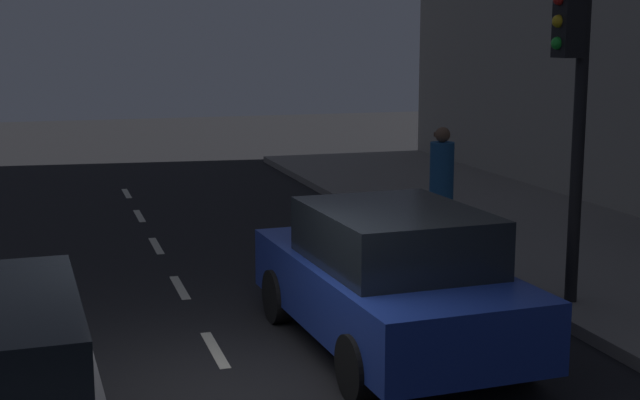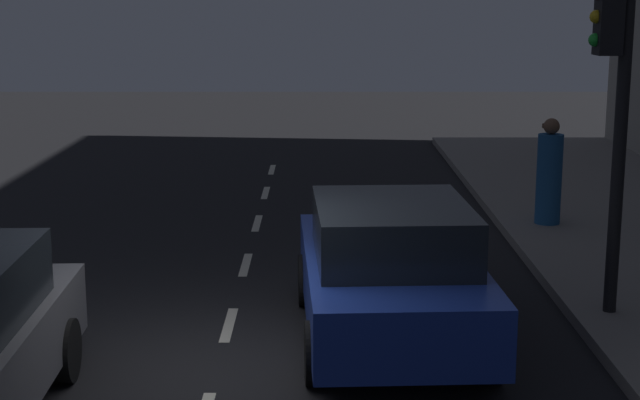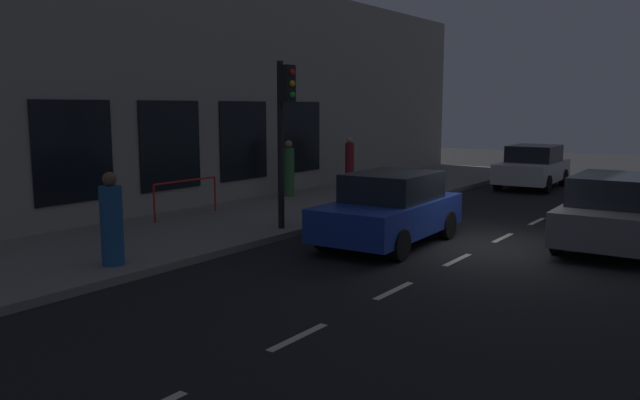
# 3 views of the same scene
# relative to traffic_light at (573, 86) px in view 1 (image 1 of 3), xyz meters

# --- Properties ---
(traffic_light) EXTENTS (0.50, 0.32, 3.91)m
(traffic_light) POSITION_rel_traffic_light_xyz_m (0.00, 0.00, 0.00)
(traffic_light) COLOR black
(traffic_light) RESTS_ON sidewalk
(parked_car_0) EXTENTS (2.10, 4.13, 1.58)m
(parked_car_0) POSITION_rel_traffic_light_xyz_m (-2.51, -0.57, -1.99)
(parked_car_0) COLOR #1E389E
(parked_car_0) RESTS_ON ground
(pedestrian_2) EXTENTS (0.57, 0.57, 1.71)m
(pedestrian_2) POSITION_rel_traffic_light_xyz_m (0.41, 4.51, -1.85)
(pedestrian_2) COLOR #1E5189
(pedestrian_2) RESTS_ON sidewalk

